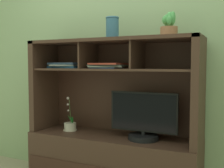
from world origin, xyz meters
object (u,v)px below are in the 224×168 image
potted_orchid (70,126)px  magazine_stack_left (108,66)px  media_console (112,145)px  potted_succulent (169,27)px  ceramic_vase (112,28)px  tv_monitor (143,120)px  magazine_stack_centre (67,65)px

potted_orchid → magazine_stack_left: (0.44, -0.03, 0.61)m
media_console → potted_succulent: size_ratio=7.58×
potted_orchid → ceramic_vase: 1.07m
tv_monitor → potted_orchid: tv_monitor is taller
magazine_stack_centre → ceramic_vase: bearing=-2.1°
media_console → potted_orchid: (-0.47, -0.01, 0.14)m
magazine_stack_left → potted_succulent: 0.65m
ceramic_vase → magazine_stack_centre: bearing=177.9°
media_console → potted_orchid: bearing=-179.1°
ceramic_vase → magazine_stack_left: bearing=-128.2°
potted_orchid → magazine_stack_left: bearing=-3.6°
tv_monitor → ceramic_vase: (-0.32, 0.02, 0.83)m
potted_orchid → ceramic_vase: size_ratio=1.67×
media_console → tv_monitor: (0.32, -0.02, 0.27)m
tv_monitor → potted_succulent: size_ratio=2.87×
media_console → magazine_stack_centre: size_ratio=4.10×
media_console → magazine_stack_centre: bearing=178.0°
magazine_stack_centre → ceramic_vase: ceramic_vase is taller
media_console → potted_succulent: (0.53, 0.00, 1.08)m
potted_succulent → ceramic_vase: size_ratio=1.04×
tv_monitor → media_console: bearing=176.0°
potted_orchid → potted_succulent: size_ratio=1.61×
magazine_stack_centre → potted_succulent: bearing=-0.8°
tv_monitor → potted_succulent: (0.21, 0.03, 0.81)m
magazine_stack_centre → potted_succulent: potted_succulent is taller
ceramic_vase → potted_succulent: bearing=0.5°
tv_monitor → potted_orchid: size_ratio=1.79×
media_console → magazine_stack_left: bearing=-127.9°
magazine_stack_left → magazine_stack_centre: size_ratio=0.92×
media_console → potted_orchid: size_ratio=4.72×
tv_monitor → potted_orchid: (-0.79, 0.01, -0.13)m
media_console → potted_succulent: bearing=0.5°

